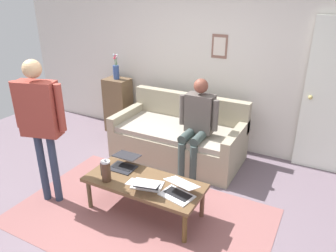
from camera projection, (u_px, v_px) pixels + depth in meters
ground_plane at (131, 216)px, 3.61m from camera, size 7.68×7.68×0.00m
area_rug at (140, 216)px, 3.61m from camera, size 2.79×1.74×0.01m
back_wall at (209, 60)px, 4.86m from camera, size 7.04×0.11×2.70m
couch at (179, 138)px, 4.78m from camera, size 1.84×0.94×0.88m
coffee_table at (144, 185)px, 3.55m from camera, size 1.32×0.57×0.40m
laptop_left at (146, 184)px, 3.40m from camera, size 0.39×0.40×0.14m
laptop_center at (124, 163)px, 3.79m from camera, size 0.30×0.33×0.13m
laptop_right at (179, 191)px, 3.29m from camera, size 0.39×0.36×0.15m
french_press at (106, 171)px, 3.50m from camera, size 0.12×0.10×0.27m
side_shelf at (118, 105)px, 5.61m from camera, size 0.42×0.32×0.93m
flower_vase at (116, 70)px, 5.36m from camera, size 0.11×0.10×0.43m
person_standing at (40, 116)px, 3.48m from camera, size 0.59×0.30×1.69m
person_seated at (197, 121)px, 4.27m from camera, size 0.55×0.51×1.28m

